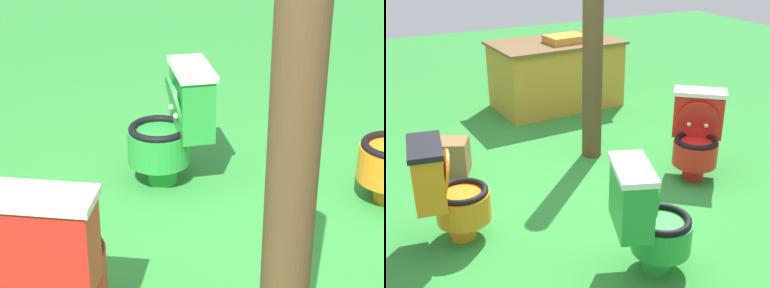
# 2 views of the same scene
# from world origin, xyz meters

# --- Properties ---
(ground) EXTENTS (14.00, 14.00, 0.00)m
(ground) POSITION_xyz_m (0.00, 0.00, 0.00)
(ground) COLOR #2D8433
(toilet_green) EXTENTS (0.60, 0.55, 0.73)m
(toilet_green) POSITION_xyz_m (-0.10, -1.00, 0.37)
(toilet_green) COLOR green
(toilet_green) RESTS_ON ground
(toilet_red) EXTENTS (0.63, 0.64, 0.73)m
(toilet_red) POSITION_xyz_m (1.02, -0.11, 0.37)
(toilet_red) COLOR red
(toilet_red) RESTS_ON ground
(wooden_post) EXTENTS (0.18, 0.18, 1.65)m
(wooden_post) POSITION_xyz_m (0.43, 0.65, 0.82)
(wooden_post) COLOR brown
(wooden_post) RESTS_ON ground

